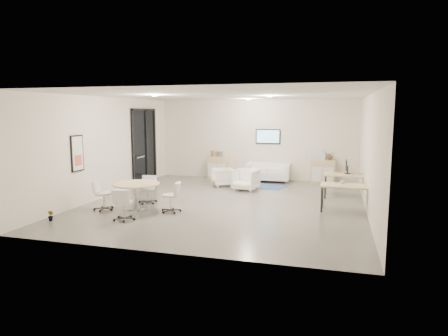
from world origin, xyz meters
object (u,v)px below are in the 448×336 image
at_px(round_table, 136,186).
at_px(desk_rear, 348,177).
at_px(loveseat, 268,173).
at_px(desk_front, 347,188).
at_px(sideboard_left, 218,167).
at_px(armchair_right, 246,179).
at_px(sideboard_right, 323,172).
at_px(armchair_left, 222,176).

bearing_deg(round_table, desk_rear, 31.00).
bearing_deg(loveseat, desk_front, -57.53).
relative_size(sideboard_left, armchair_right, 1.10).
height_order(sideboard_right, desk_front, sideboard_right).
bearing_deg(armchair_right, armchair_left, 161.35).
relative_size(sideboard_right, armchair_right, 1.12).
xyz_separation_m(sideboard_right, loveseat, (-2.10, -0.18, -0.11)).
xyz_separation_m(sideboard_right, armchair_left, (-3.56, -1.59, -0.09)).
bearing_deg(loveseat, desk_rear, -40.39).
distance_m(armchair_right, desk_front, 4.00).
relative_size(armchair_right, desk_front, 0.57).
height_order(sideboard_right, armchair_right, sideboard_right).
height_order(sideboard_left, sideboard_right, sideboard_right).
xyz_separation_m(armchair_right, desk_rear, (3.39, -0.33, 0.27)).
bearing_deg(armchair_right, round_table, -110.53).
height_order(desk_front, round_table, round_table).
xyz_separation_m(sideboard_right, round_table, (-4.80, -5.88, 0.24)).
xyz_separation_m(desk_front, round_table, (-5.58, -1.53, 0.04)).
height_order(sideboard_left, desk_front, sideboard_left).
xyz_separation_m(sideboard_left, desk_front, (5.01, -4.37, 0.21)).
bearing_deg(sideboard_right, armchair_right, -139.69).
height_order(sideboard_right, desk_rear, sideboard_right).
bearing_deg(sideboard_right, armchair_left, -155.91).
relative_size(armchair_right, desk_rear, 0.55).
distance_m(armchair_left, desk_front, 5.16).
bearing_deg(desk_front, sideboard_right, 101.05).
bearing_deg(desk_rear, loveseat, 145.20).
bearing_deg(desk_rear, desk_front, -88.29).
relative_size(sideboard_left, desk_rear, 0.61).
distance_m(armchair_left, round_table, 4.47).
height_order(sideboard_left, armchair_left, sideboard_left).
bearing_deg(sideboard_right, desk_rear, -71.40).
bearing_deg(desk_front, armchair_left, 148.43).
xyz_separation_m(loveseat, desk_front, (2.88, -4.17, 0.31)).
bearing_deg(sideboard_left, desk_front, -41.10).
relative_size(sideboard_right, loveseat, 0.53).
height_order(sideboard_right, round_table, sideboard_right).
relative_size(desk_rear, round_table, 1.16).
height_order(armchair_right, round_table, armchair_right).
distance_m(sideboard_right, loveseat, 2.11).
bearing_deg(armchair_left, sideboard_right, 83.02).
height_order(desk_rear, round_table, round_table).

